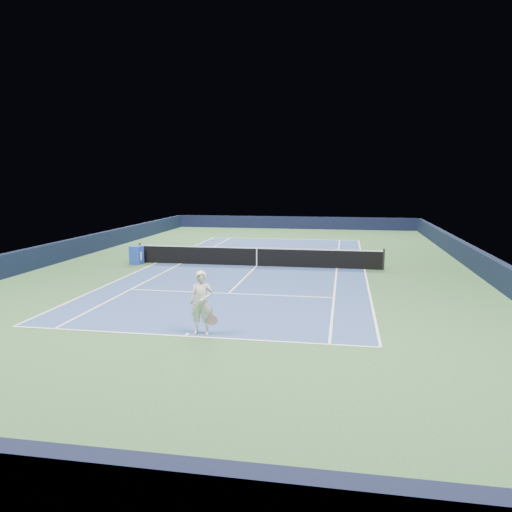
# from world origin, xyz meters

# --- Properties ---
(ground) EXTENTS (40.00, 40.00, 0.00)m
(ground) POSITION_xyz_m (0.00, 0.00, 0.00)
(ground) COLOR #2E532D
(ground) RESTS_ON ground
(wall_far) EXTENTS (22.00, 0.35, 1.10)m
(wall_far) POSITION_xyz_m (0.00, 19.82, 0.55)
(wall_far) COLOR black
(wall_far) RESTS_ON ground
(wall_right) EXTENTS (0.35, 40.00, 1.10)m
(wall_right) POSITION_xyz_m (10.82, 0.00, 0.55)
(wall_right) COLOR black
(wall_right) RESTS_ON ground
(wall_left) EXTENTS (0.35, 40.00, 1.10)m
(wall_left) POSITION_xyz_m (-10.82, 0.00, 0.55)
(wall_left) COLOR black
(wall_left) RESTS_ON ground
(court_surface) EXTENTS (10.97, 23.77, 0.01)m
(court_surface) POSITION_xyz_m (0.00, 0.00, 0.00)
(court_surface) COLOR navy
(court_surface) RESTS_ON ground
(baseline_far) EXTENTS (10.97, 0.08, 0.00)m
(baseline_far) POSITION_xyz_m (0.00, 11.88, 0.01)
(baseline_far) COLOR white
(baseline_far) RESTS_ON ground
(baseline_near) EXTENTS (10.97, 0.08, 0.00)m
(baseline_near) POSITION_xyz_m (0.00, -11.88, 0.01)
(baseline_near) COLOR white
(baseline_near) RESTS_ON ground
(sideline_doubles_right) EXTENTS (0.08, 23.77, 0.00)m
(sideline_doubles_right) POSITION_xyz_m (5.49, 0.00, 0.01)
(sideline_doubles_right) COLOR white
(sideline_doubles_right) RESTS_ON ground
(sideline_doubles_left) EXTENTS (0.08, 23.77, 0.00)m
(sideline_doubles_left) POSITION_xyz_m (-5.49, 0.00, 0.01)
(sideline_doubles_left) COLOR white
(sideline_doubles_left) RESTS_ON ground
(sideline_singles_right) EXTENTS (0.08, 23.77, 0.00)m
(sideline_singles_right) POSITION_xyz_m (4.12, 0.00, 0.01)
(sideline_singles_right) COLOR white
(sideline_singles_right) RESTS_ON ground
(sideline_singles_left) EXTENTS (0.08, 23.77, 0.00)m
(sideline_singles_left) POSITION_xyz_m (-4.12, 0.00, 0.01)
(sideline_singles_left) COLOR white
(sideline_singles_left) RESTS_ON ground
(service_line_far) EXTENTS (8.23, 0.08, 0.00)m
(service_line_far) POSITION_xyz_m (0.00, 6.40, 0.01)
(service_line_far) COLOR white
(service_line_far) RESTS_ON ground
(service_line_near) EXTENTS (8.23, 0.08, 0.00)m
(service_line_near) POSITION_xyz_m (0.00, -6.40, 0.01)
(service_line_near) COLOR white
(service_line_near) RESTS_ON ground
(center_service_line) EXTENTS (0.08, 12.80, 0.00)m
(center_service_line) POSITION_xyz_m (0.00, 0.00, 0.01)
(center_service_line) COLOR white
(center_service_line) RESTS_ON ground
(center_mark_far) EXTENTS (0.08, 0.30, 0.00)m
(center_mark_far) POSITION_xyz_m (0.00, 11.73, 0.01)
(center_mark_far) COLOR white
(center_mark_far) RESTS_ON ground
(center_mark_near) EXTENTS (0.08, 0.30, 0.00)m
(center_mark_near) POSITION_xyz_m (0.00, -11.73, 0.01)
(center_mark_near) COLOR white
(center_mark_near) RESTS_ON ground
(tennis_net) EXTENTS (12.90, 0.10, 1.07)m
(tennis_net) POSITION_xyz_m (0.00, 0.00, 0.50)
(tennis_net) COLOR black
(tennis_net) RESTS_ON ground
(sponsor_cube) EXTENTS (0.67, 0.63, 0.96)m
(sponsor_cube) POSITION_xyz_m (-6.40, -0.49, 0.48)
(sponsor_cube) COLOR #1F41BB
(sponsor_cube) RESTS_ON ground
(tennis_player) EXTENTS (0.83, 1.27, 2.68)m
(tennis_player) POSITION_xyz_m (0.42, -11.57, 0.93)
(tennis_player) COLOR white
(tennis_player) RESTS_ON ground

